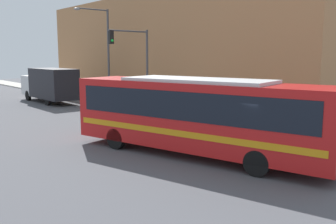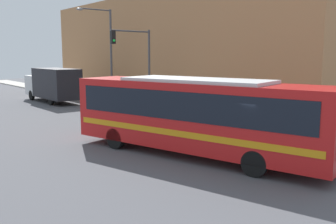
{
  "view_description": "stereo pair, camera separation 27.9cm",
  "coord_description": "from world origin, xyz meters",
  "px_view_note": "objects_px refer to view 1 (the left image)",
  "views": [
    {
      "loc": [
        -11.2,
        -8.66,
        4.1
      ],
      "look_at": [
        0.35,
        5.07,
        1.37
      ],
      "focal_mm": 40.0,
      "sensor_mm": 36.0,
      "label": 1
    },
    {
      "loc": [
        -10.99,
        -8.84,
        4.1
      ],
      "look_at": [
        0.35,
        5.07,
        1.37
      ],
      "focal_mm": 40.0,
      "sensor_mm": 36.0,
      "label": 2
    }
  ],
  "objects_px": {
    "street_lamp": "(104,47)",
    "pedestrian_mid_block": "(146,97)",
    "traffic_light_pole": "(135,56)",
    "pedestrian_near_corner": "(163,97)",
    "parking_meter": "(181,104)",
    "city_bus": "(197,112)",
    "delivery_truck": "(49,84)",
    "fire_hydrant": "(270,126)"
  },
  "relations": [
    {
      "from": "fire_hydrant",
      "to": "street_lamp",
      "type": "relative_size",
      "value": 0.09
    },
    {
      "from": "traffic_light_pole",
      "to": "street_lamp",
      "type": "height_order",
      "value": "street_lamp"
    },
    {
      "from": "city_bus",
      "to": "delivery_truck",
      "type": "relative_size",
      "value": 1.48
    },
    {
      "from": "fire_hydrant",
      "to": "parking_meter",
      "type": "xyz_separation_m",
      "value": [
        0.0,
        6.95,
        0.47
      ]
    },
    {
      "from": "traffic_light_pole",
      "to": "street_lamp",
      "type": "distance_m",
      "value": 5.6
    },
    {
      "from": "parking_meter",
      "to": "pedestrian_mid_block",
      "type": "distance_m",
      "value": 4.54
    },
    {
      "from": "city_bus",
      "to": "parking_meter",
      "type": "distance_m",
      "value": 9.38
    },
    {
      "from": "fire_hydrant",
      "to": "traffic_light_pole",
      "type": "height_order",
      "value": "traffic_light_pole"
    },
    {
      "from": "street_lamp",
      "to": "pedestrian_mid_block",
      "type": "bearing_deg",
      "value": -82.3
    },
    {
      "from": "parking_meter",
      "to": "pedestrian_mid_block",
      "type": "relative_size",
      "value": 0.73
    },
    {
      "from": "delivery_truck",
      "to": "pedestrian_near_corner",
      "type": "height_order",
      "value": "delivery_truck"
    },
    {
      "from": "delivery_truck",
      "to": "fire_hydrant",
      "type": "height_order",
      "value": "delivery_truck"
    },
    {
      "from": "fire_hydrant",
      "to": "delivery_truck",
      "type": "bearing_deg",
      "value": 99.01
    },
    {
      "from": "city_bus",
      "to": "pedestrian_near_corner",
      "type": "xyz_separation_m",
      "value": [
        6.68,
        10.26,
        -0.77
      ]
    },
    {
      "from": "delivery_truck",
      "to": "pedestrian_near_corner",
      "type": "bearing_deg",
      "value": -68.59
    },
    {
      "from": "delivery_truck",
      "to": "fire_hydrant",
      "type": "distance_m",
      "value": 20.77
    },
    {
      "from": "traffic_light_pole",
      "to": "street_lamp",
      "type": "relative_size",
      "value": 0.75
    },
    {
      "from": "traffic_light_pole",
      "to": "pedestrian_near_corner",
      "type": "distance_m",
      "value": 3.64
    },
    {
      "from": "pedestrian_near_corner",
      "to": "street_lamp",
      "type": "bearing_deg",
      "value": 99.57
    },
    {
      "from": "city_bus",
      "to": "traffic_light_pole",
      "type": "bearing_deg",
      "value": 52.16
    },
    {
      "from": "delivery_truck",
      "to": "parking_meter",
      "type": "height_order",
      "value": "delivery_truck"
    },
    {
      "from": "traffic_light_pole",
      "to": "parking_meter",
      "type": "relative_size",
      "value": 4.79
    },
    {
      "from": "pedestrian_mid_block",
      "to": "pedestrian_near_corner",
      "type": "bearing_deg",
      "value": -74.94
    },
    {
      "from": "pedestrian_near_corner",
      "to": "traffic_light_pole",
      "type": "bearing_deg",
      "value": 153.46
    },
    {
      "from": "pedestrian_near_corner",
      "to": "parking_meter",
      "type": "bearing_deg",
      "value": -107.57
    },
    {
      "from": "delivery_truck",
      "to": "parking_meter",
      "type": "distance_m",
      "value": 13.94
    },
    {
      "from": "traffic_light_pole",
      "to": "pedestrian_mid_block",
      "type": "distance_m",
      "value": 3.46
    },
    {
      "from": "traffic_light_pole",
      "to": "parking_meter",
      "type": "distance_m",
      "value": 5.01
    },
    {
      "from": "delivery_truck",
      "to": "street_lamp",
      "type": "xyz_separation_m",
      "value": [
        3.08,
        -4.2,
        3.11
      ]
    },
    {
      "from": "pedestrian_near_corner",
      "to": "delivery_truck",
      "type": "bearing_deg",
      "value": 111.41
    },
    {
      "from": "city_bus",
      "to": "delivery_truck",
      "type": "height_order",
      "value": "city_bus"
    },
    {
      "from": "traffic_light_pole",
      "to": "pedestrian_mid_block",
      "type": "relative_size",
      "value": 3.47
    },
    {
      "from": "street_lamp",
      "to": "fire_hydrant",
      "type": "bearing_deg",
      "value": -89.43
    },
    {
      "from": "fire_hydrant",
      "to": "pedestrian_mid_block",
      "type": "xyz_separation_m",
      "value": [
        0.49,
        11.47,
        0.49
      ]
    },
    {
      "from": "traffic_light_pole",
      "to": "parking_meter",
      "type": "xyz_separation_m",
      "value": [
        0.92,
        -3.83,
        -3.1
      ]
    },
    {
      "from": "fire_hydrant",
      "to": "street_lamp",
      "type": "distance_m",
      "value": 16.84
    },
    {
      "from": "fire_hydrant",
      "to": "pedestrian_near_corner",
      "type": "distance_m",
      "value": 9.92
    },
    {
      "from": "parking_meter",
      "to": "city_bus",
      "type": "bearing_deg",
      "value": -128.05
    },
    {
      "from": "parking_meter",
      "to": "pedestrian_near_corner",
      "type": "relative_size",
      "value": 0.67
    },
    {
      "from": "fire_hydrant",
      "to": "pedestrian_mid_block",
      "type": "distance_m",
      "value": 11.49
    },
    {
      "from": "parking_meter",
      "to": "delivery_truck",
      "type": "bearing_deg",
      "value": 103.49
    },
    {
      "from": "delivery_truck",
      "to": "street_lamp",
      "type": "distance_m",
      "value": 6.07
    }
  ]
}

